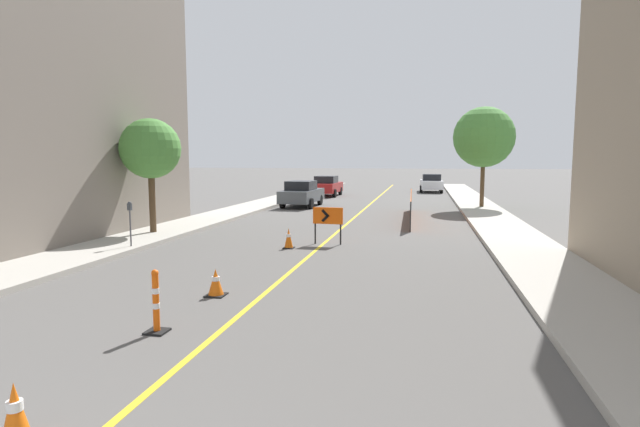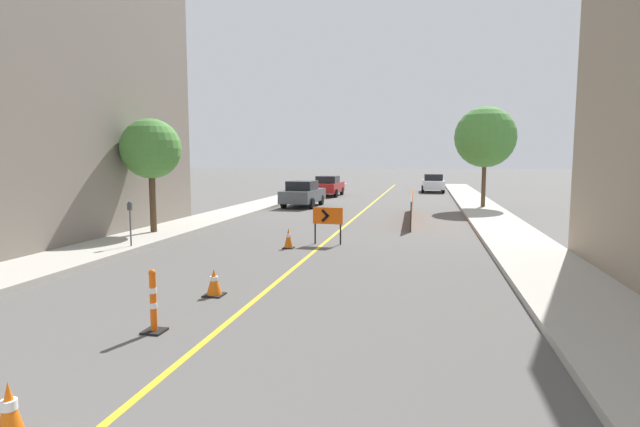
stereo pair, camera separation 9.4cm
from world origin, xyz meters
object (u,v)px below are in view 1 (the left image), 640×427
(traffic_cone_third, at_px, (289,238))
(traffic_cone_nearest, at_px, (15,415))
(parking_meter_near_curb, at_px, (130,215))
(traffic_cone_second, at_px, (216,283))
(street_tree_right_near, at_px, (484,137))
(arrow_barricade_primary, at_px, (328,218))
(street_tree_left_near, at_px, (150,149))
(delineator_post_front, at_px, (156,306))
(parked_car_curb_near, at_px, (302,194))
(parked_car_curb_mid, at_px, (327,186))
(parked_car_curb_far, at_px, (431,183))

(traffic_cone_third, bearing_deg, traffic_cone_nearest, -88.70)
(traffic_cone_nearest, distance_m, parking_meter_near_curb, 11.29)
(traffic_cone_second, bearing_deg, traffic_cone_third, 89.75)
(street_tree_right_near, bearing_deg, arrow_barricade_primary, -115.64)
(traffic_cone_nearest, relative_size, street_tree_left_near, 0.16)
(delineator_post_front, height_order, parking_meter_near_curb, parking_meter_near_curb)
(parked_car_curb_near, xyz_separation_m, parked_car_curb_mid, (-0.15, 8.85, 0.00))
(delineator_post_front, bearing_deg, traffic_cone_nearest, -84.20)
(traffic_cone_nearest, bearing_deg, delineator_post_front, 95.80)
(parking_meter_near_curb, height_order, street_tree_right_near, street_tree_right_near)
(delineator_post_front, height_order, arrow_barricade_primary, arrow_barricade_primary)
(parked_car_curb_mid, height_order, street_tree_right_near, street_tree_right_near)
(street_tree_left_near, bearing_deg, delineator_post_front, -59.62)
(parked_car_curb_mid, bearing_deg, traffic_cone_third, -80.64)
(arrow_barricade_primary, distance_m, parked_car_curb_far, 28.51)
(traffic_cone_nearest, xyz_separation_m, street_tree_left_near, (-6.01, 13.02, 2.95))
(traffic_cone_third, bearing_deg, street_tree_left_near, 165.42)
(traffic_cone_third, xyz_separation_m, street_tree_left_near, (-5.75, 1.50, 2.96))
(delineator_post_front, xyz_separation_m, parking_meter_near_curb, (-4.73, 6.70, 0.69))
(parked_car_curb_near, height_order, street_tree_left_near, street_tree_left_near)
(traffic_cone_second, distance_m, delineator_post_front, 2.35)
(traffic_cone_second, bearing_deg, parking_meter_near_curb, 137.64)
(traffic_cone_second, xyz_separation_m, street_tree_left_near, (-5.72, 7.33, 3.00))
(parking_meter_near_curb, bearing_deg, street_tree_right_near, 52.34)
(delineator_post_front, relative_size, street_tree_left_near, 0.25)
(traffic_cone_nearest, relative_size, parked_car_curb_near, 0.15)
(arrow_barricade_primary, height_order, parked_car_curb_far, parked_car_curb_far)
(parking_meter_near_curb, bearing_deg, street_tree_left_near, 107.62)
(parked_car_curb_mid, distance_m, street_tree_right_near, 13.93)
(traffic_cone_second, distance_m, parked_car_curb_near, 20.03)
(traffic_cone_second, height_order, parked_car_curb_near, parked_car_curb_near)
(parking_meter_near_curb, xyz_separation_m, street_tree_left_near, (-0.94, 2.97, 2.13))
(traffic_cone_nearest, height_order, street_tree_right_near, street_tree_right_near)
(arrow_barricade_primary, distance_m, street_tree_left_near, 7.27)
(parked_car_curb_mid, distance_m, street_tree_left_near, 21.63)
(delineator_post_front, bearing_deg, traffic_cone_second, 88.73)
(arrow_barricade_primary, bearing_deg, parked_car_curb_near, 110.44)
(delineator_post_front, distance_m, parked_car_curb_mid, 31.15)
(parked_car_curb_near, bearing_deg, delineator_post_front, -80.07)
(street_tree_right_near, bearing_deg, parked_car_curb_mid, 142.95)
(parked_car_curb_near, relative_size, parking_meter_near_curb, 3.06)
(parked_car_curb_mid, bearing_deg, parked_car_curb_near, -87.48)
(parked_car_curb_near, bearing_deg, traffic_cone_nearest, -80.29)
(parking_meter_near_curb, relative_size, street_tree_right_near, 0.25)
(parked_car_curb_mid, bearing_deg, traffic_cone_second, -82.27)
(parking_meter_near_curb, distance_m, street_tree_right_near, 20.61)
(traffic_cone_nearest, distance_m, street_tree_right_near, 27.49)
(traffic_cone_second, relative_size, parked_car_curb_far, 0.13)
(arrow_barricade_primary, bearing_deg, traffic_cone_nearest, -91.00)
(arrow_barricade_primary, height_order, street_tree_right_near, street_tree_right_near)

